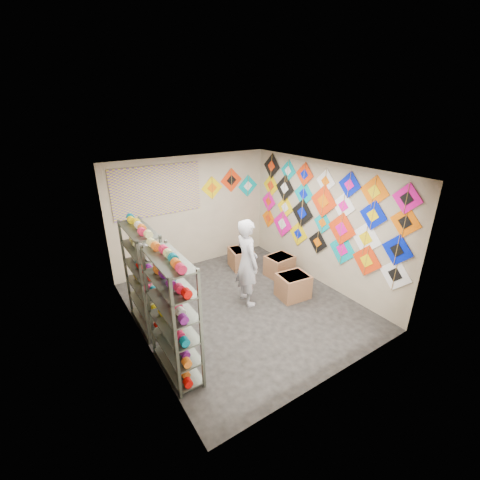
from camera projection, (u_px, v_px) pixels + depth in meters
ground at (244, 305)px, 6.47m from camera, size 4.50×4.50×0.00m
room_walls at (244, 229)px, 5.84m from camera, size 4.50×4.50×4.50m
shelf_rack_front at (173, 317)px, 4.55m from camera, size 0.40×1.10×1.90m
shelf_rack_back at (145, 279)px, 5.56m from camera, size 0.40×1.10×1.90m
string_spools at (157, 290)px, 5.02m from camera, size 0.12×2.36×0.12m
kite_wall_display at (322, 213)px, 6.83m from camera, size 0.05×4.25×2.06m
back_wall_kites at (231, 184)px, 8.02m from camera, size 1.63×0.02×0.81m
poster at (158, 191)px, 7.02m from camera, size 2.00×0.01×1.10m
shopkeeper at (247, 262)px, 6.26m from camera, size 0.75×0.58×1.78m
carton_a at (293, 286)px, 6.67m from camera, size 0.67×0.58×0.51m
carton_b at (279, 266)px, 7.54m from camera, size 0.63×0.53×0.49m
carton_c at (241, 258)px, 7.92m from camera, size 0.61×0.65×0.49m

